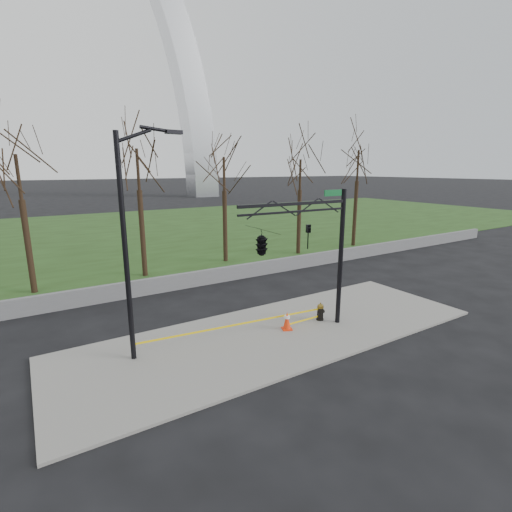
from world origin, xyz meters
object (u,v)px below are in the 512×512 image
fire_hydrant (320,312)px  traffic_signal_mast (279,240)px  street_light (131,233)px  traffic_cone (287,320)px

fire_hydrant → traffic_signal_mast: size_ratio=0.14×
fire_hydrant → street_light: bearing=157.2°
traffic_cone → street_light: size_ratio=0.10×
fire_hydrant → street_light: (-7.90, 0.90, 4.22)m
fire_hydrant → traffic_cone: fire_hydrant is taller
traffic_signal_mast → fire_hydrant: bearing=12.4°
traffic_cone → traffic_signal_mast: traffic_signal_mast is taller
traffic_signal_mast → traffic_cone: bearing=32.0°
traffic_cone → traffic_signal_mast: bearing=-149.3°
traffic_cone → traffic_signal_mast: 3.78m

